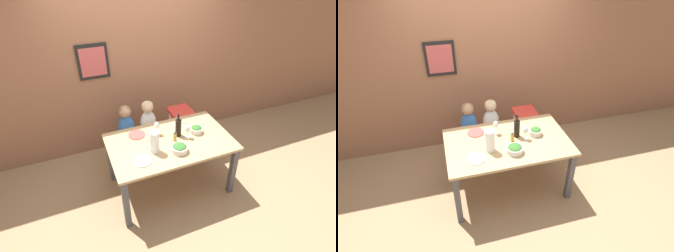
{
  "view_description": "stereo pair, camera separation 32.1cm",
  "coord_description": "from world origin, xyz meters",
  "views": [
    {
      "loc": [
        -1.01,
        -2.39,
        2.75
      ],
      "look_at": [
        0.0,
        0.07,
        0.96
      ],
      "focal_mm": 28.0,
      "sensor_mm": 36.0,
      "label": 1
    },
    {
      "loc": [
        -0.71,
        -2.5,
        2.75
      ],
      "look_at": [
        0.0,
        0.07,
        0.96
      ],
      "focal_mm": 28.0,
      "sensor_mm": 36.0,
      "label": 2
    }
  ],
  "objects": [
    {
      "name": "chair_right_highchair",
      "position": [
        0.48,
        0.71,
        0.57
      ],
      "size": [
        0.34,
        0.37,
        0.72
      ],
      "color": "silver",
      "rests_on": "ground_plane"
    },
    {
      "name": "wine_bottle",
      "position": [
        0.14,
        0.07,
        0.9
      ],
      "size": [
        0.08,
        0.08,
        0.32
      ],
      "color": "black",
      "rests_on": "dining_table"
    },
    {
      "name": "wall_back",
      "position": [
        -0.0,
        1.23,
        1.35
      ],
      "size": [
        10.0,
        0.09,
        2.7
      ],
      "color": "#8E5B42",
      "rests_on": "ground_plane"
    },
    {
      "name": "wine_glass_far",
      "position": [
        -0.1,
        0.2,
        0.91
      ],
      "size": [
        0.07,
        0.07,
        0.19
      ],
      "color": "white",
      "rests_on": "dining_table"
    },
    {
      "name": "salad_bowl_large",
      "position": [
        0.02,
        -0.23,
        0.82
      ],
      "size": [
        0.2,
        0.2,
        0.1
      ],
      "color": "silver",
      "rests_on": "dining_table"
    },
    {
      "name": "dining_table",
      "position": [
        0.0,
        0.0,
        0.67
      ],
      "size": [
        1.53,
        0.94,
        0.78
      ],
      "color": "tan",
      "rests_on": "ground_plane"
    },
    {
      "name": "chair_far_center",
      "position": [
        -0.05,
        0.71,
        0.38
      ],
      "size": [
        0.4,
        0.43,
        0.45
      ],
      "color": "silver",
      "rests_on": "ground_plane"
    },
    {
      "name": "dinner_plate_back_left",
      "position": [
        -0.35,
        0.28,
        0.78
      ],
      "size": [
        0.22,
        0.22,
        0.01
      ],
      "color": "#D14C47",
      "rests_on": "dining_table"
    },
    {
      "name": "person_child_center",
      "position": [
        -0.05,
        0.71,
        0.74
      ],
      "size": [
        0.24,
        0.18,
        0.53
      ],
      "color": "silver",
      "rests_on": "chair_far_center"
    },
    {
      "name": "wine_glass_near",
      "position": [
        0.23,
        -0.01,
        0.91
      ],
      "size": [
        0.07,
        0.07,
        0.19
      ],
      "color": "white",
      "rests_on": "dining_table"
    },
    {
      "name": "person_child_left",
      "position": [
        -0.39,
        0.71,
        0.74
      ],
      "size": [
        0.24,
        0.18,
        0.53
      ],
      "color": "#3366B2",
      "rests_on": "chair_far_left"
    },
    {
      "name": "ground_plane",
      "position": [
        0.0,
        0.0,
        0.0
      ],
      "size": [
        14.0,
        14.0,
        0.0
      ],
      "primitive_type": "plane",
      "color": "#9E7A56"
    },
    {
      "name": "chair_far_left",
      "position": [
        -0.39,
        0.71,
        0.38
      ],
      "size": [
        0.4,
        0.43,
        0.45
      ],
      "color": "silver",
      "rests_on": "ground_plane"
    },
    {
      "name": "condiment_bottle_hot_sauce",
      "position": [
        0.05,
        -0.02,
        0.84
      ],
      "size": [
        0.04,
        0.04,
        0.13
      ],
      "color": "#BC8E33",
      "rests_on": "dining_table"
    },
    {
      "name": "salad_bowl_small",
      "position": [
        0.39,
        0.04,
        0.82
      ],
      "size": [
        0.16,
        0.16,
        0.1
      ],
      "color": "silver",
      "rests_on": "dining_table"
    },
    {
      "name": "paper_towel_roll",
      "position": [
        -0.25,
        -0.12,
        0.91
      ],
      "size": [
        0.11,
        0.11,
        0.28
      ],
      "color": "white",
      "rests_on": "dining_table"
    },
    {
      "name": "dinner_plate_front_left",
      "position": [
        -0.43,
        -0.23,
        0.78
      ],
      "size": [
        0.22,
        0.22,
        0.01
      ],
      "color": "silver",
      "rests_on": "dining_table"
    }
  ]
}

